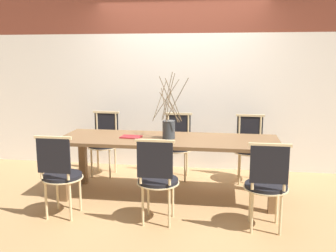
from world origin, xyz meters
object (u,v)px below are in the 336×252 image
(dining_table, at_px, (168,146))
(vase_centerpiece, at_px, (169,128))
(chair_far_center, at_px, (250,146))
(book_stack, at_px, (131,137))
(chair_near_center, at_px, (267,182))

(dining_table, bearing_deg, vase_centerpiece, -36.56)
(chair_far_center, distance_m, book_stack, 1.68)
(vase_centerpiece, bearing_deg, book_stack, -178.70)
(chair_far_center, bearing_deg, vase_centerpiece, 37.40)
(chair_far_center, relative_size, vase_centerpiece, 1.16)
(chair_far_center, bearing_deg, book_stack, 28.01)
(chair_near_center, height_order, chair_far_center, same)
(chair_near_center, relative_size, chair_far_center, 1.00)
(chair_near_center, distance_m, book_stack, 1.72)
(dining_table, xyz_separation_m, book_stack, (-0.45, -0.02, 0.10))
(chair_far_center, xyz_separation_m, book_stack, (-1.47, -0.78, 0.24))
(chair_near_center, bearing_deg, vase_centerpiece, 144.92)
(vase_centerpiece, xyz_separation_m, book_stack, (-0.46, -0.01, -0.12))
(dining_table, xyz_separation_m, vase_centerpiece, (0.01, -0.01, 0.23))
(dining_table, distance_m, book_stack, 0.46)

